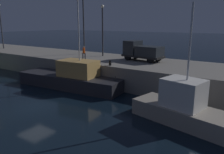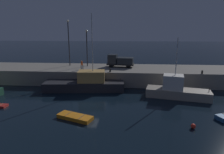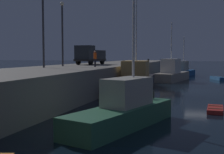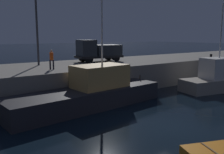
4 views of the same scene
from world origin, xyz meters
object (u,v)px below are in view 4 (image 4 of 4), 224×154
lamp_post_central (37,22)px  utility_truck (98,51)px  dockworker (52,58)px  fishing_boat_orange (220,79)px  bollard_west (211,56)px  bollard_central (113,64)px  fishing_boat_white (91,93)px

lamp_post_central → utility_truck: lamp_post_central is taller
dockworker → fishing_boat_orange: bearing=-22.6°
bollard_west → bollard_central: bollard_west is taller
fishing_boat_white → utility_truck: (5.15, 7.05, 2.69)m
fishing_boat_orange → dockworker: 16.57m
bollard_west → bollard_central: 14.93m
fishing_boat_white → bollard_west: bearing=6.0°
fishing_boat_white → bollard_west: 18.84m
fishing_boat_orange → utility_truck: (-8.49, 9.47, 2.68)m
fishing_boat_white → lamp_post_central: 9.62m
utility_truck → dockworker: (-6.63, -3.16, -0.25)m
fishing_boat_white → dockworker: (-1.48, 3.89, 2.44)m
fishing_boat_white → fishing_boat_orange: bearing=-10.1°
fishing_boat_white → bollard_central: fishing_boat_white is taller
lamp_post_central → utility_truck: bearing=-5.9°
fishing_boat_white → bollard_central: size_ratio=22.38×
utility_truck → bollard_west: size_ratio=9.14×
bollard_central → lamp_post_central: bearing=132.2°
lamp_post_central → utility_truck: size_ratio=1.31×
lamp_post_central → bollard_central: bearing=-47.8°
dockworker → bollard_central: size_ratio=2.92×
dockworker → bollard_west: bearing=-5.4°
fishing_boat_white → dockworker: bearing=110.8°
fishing_boat_orange → lamp_post_central: 18.90m
bollard_west → fishing_boat_orange: bearing=-138.7°
lamp_post_central → bollard_central: size_ratio=12.06×
utility_truck → dockworker: 7.35m
fishing_boat_white → dockworker: size_ratio=7.65×
fishing_boat_white → bollard_west: (18.65, 1.97, 1.77)m
lamp_post_central → bollard_west: size_ratio=12.02×
fishing_boat_orange → utility_truck: 13.00m
fishing_boat_orange → dockworker: (-15.12, 6.31, 2.43)m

